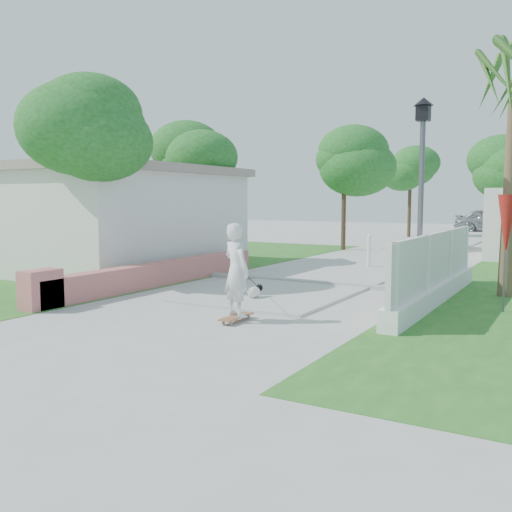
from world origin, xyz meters
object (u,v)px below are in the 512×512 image
Objects in this scene: bollard at (369,250)px; skateboarder at (242,273)px; dog at (255,292)px; parked_car at (492,221)px; patio_umbrella at (507,226)px; street_lamp at (421,189)px.

skateboarder reaches higher than bollard.
dog is 0.11× the size of parked_car.
bollard is 0.47× the size of patio_umbrella.
skateboarder is at bearing -89.03° from bollard.
dog is at bearing 178.99° from parked_car.
dog is at bearing -92.43° from bollard.
parked_car is at bearing 88.38° from bollard.
patio_umbrella is at bearing -27.76° from street_lamp.
parked_car reaches higher than dog.
patio_umbrella is at bearing -126.85° from skateboarder.
skateboarder is 0.57× the size of parked_car.
street_lamp is 1.93× the size of patio_umbrella.
street_lamp is 4.36m from dog.
bollard is at bearing 179.17° from parked_car.
street_lamp reaches higher than skateboarder.
skateboarder is 31.00m from parked_car.
skateboarder is at bearing -60.74° from dog.
patio_umbrella is at bearing -50.09° from bollard.
parked_car is at bearing 98.62° from dog.
dog is (-0.42, 1.24, -0.58)m from skateboarder.
patio_umbrella is (1.90, -1.00, -0.74)m from street_lamp.
patio_umbrella is at bearing 24.85° from dog.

